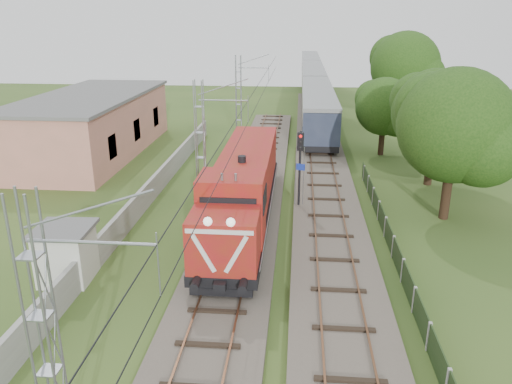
# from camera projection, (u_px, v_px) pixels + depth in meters

# --- Properties ---
(ground) EXTENTS (140.00, 140.00, 0.00)m
(ground) POSITION_uv_depth(u_px,v_px,m) (220.00, 310.00, 20.84)
(ground) COLOR #2E491B
(ground) RESTS_ON ground
(track_main) EXTENTS (4.20, 70.00, 0.45)m
(track_main) POSITION_uv_depth(u_px,v_px,m) (239.00, 236.00, 27.35)
(track_main) COLOR #6B6054
(track_main) RESTS_ON ground
(track_side) EXTENTS (4.20, 80.00, 0.45)m
(track_side) POSITION_uv_depth(u_px,v_px,m) (322.00, 170.00, 39.16)
(track_side) COLOR #6B6054
(track_side) RESTS_ON ground
(catenary) EXTENTS (3.31, 70.00, 8.00)m
(catenary) POSITION_uv_depth(u_px,v_px,m) (201.00, 144.00, 31.00)
(catenary) COLOR gray
(catenary) RESTS_ON ground
(boundary_wall) EXTENTS (0.25, 40.00, 1.50)m
(boundary_wall) POSITION_uv_depth(u_px,v_px,m) (149.00, 193.00, 32.39)
(boundary_wall) COLOR #9E9E99
(boundary_wall) RESTS_ON ground
(station_building) EXTENTS (8.40, 20.40, 5.22)m
(station_building) POSITION_uv_depth(u_px,v_px,m) (92.00, 124.00, 43.72)
(station_building) COLOR tan
(station_building) RESTS_ON ground
(fence) EXTENTS (0.12, 32.00, 1.20)m
(fence) POSITION_uv_depth(u_px,v_px,m) (403.00, 270.00, 22.81)
(fence) COLOR black
(fence) RESTS_ON ground
(locomotive) EXTENTS (3.10, 17.71, 4.50)m
(locomotive) POSITION_uv_depth(u_px,v_px,m) (243.00, 188.00, 28.55)
(locomotive) COLOR black
(locomotive) RESTS_ON ground
(coach_rake) EXTENTS (3.22, 71.75, 3.72)m
(coach_rake) POSITION_uv_depth(u_px,v_px,m) (313.00, 79.00, 75.20)
(coach_rake) COLOR black
(coach_rake) RESTS_ON ground
(signal_post) EXTENTS (0.55, 0.43, 5.04)m
(signal_post) POSITION_uv_depth(u_px,v_px,m) (300.00, 157.00, 30.47)
(signal_post) COLOR black
(signal_post) RESTS_ON ground
(relay_hut) EXTENTS (2.63, 2.63, 2.60)m
(relay_hut) POSITION_uv_depth(u_px,v_px,m) (66.00, 253.00, 22.85)
(relay_hut) COLOR beige
(relay_hut) RESTS_ON ground
(tree_a) EXTENTS (6.95, 6.62, 9.01)m
(tree_a) POSITION_uv_depth(u_px,v_px,m) (457.00, 127.00, 28.37)
(tree_a) COLOR #352115
(tree_a) RESTS_ON ground
(tree_b) EXTENTS (6.40, 6.09, 8.29)m
(tree_b) POSITION_uv_depth(u_px,v_px,m) (437.00, 114.00, 34.59)
(tree_b) COLOR #352115
(tree_b) RESTS_ON ground
(tree_c) EXTENTS (5.20, 4.95, 6.74)m
(tree_c) POSITION_uv_depth(u_px,v_px,m) (385.00, 107.00, 42.69)
(tree_c) COLOR #352115
(tree_c) RESTS_ON ground
(tree_d) EXTENTS (7.83, 7.46, 10.15)m
(tree_d) POSITION_uv_depth(u_px,v_px,m) (406.00, 67.00, 54.18)
(tree_d) COLOR #352115
(tree_d) RESTS_ON ground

